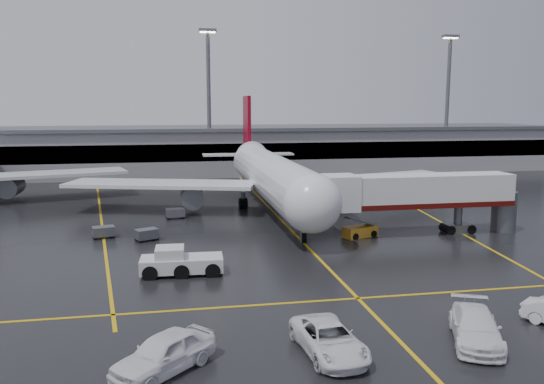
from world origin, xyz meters
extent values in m
plane|color=black|center=(0.00, 0.00, 0.00)|extent=(220.00, 220.00, 0.00)
cube|color=gold|center=(0.00, 0.00, 0.01)|extent=(0.25, 90.00, 0.02)
cube|color=gold|center=(0.00, -22.00, 0.01)|extent=(60.00, 0.25, 0.02)
cube|color=gold|center=(-20.00, 10.00, 0.01)|extent=(9.99, 69.35, 0.02)
cube|color=gold|center=(18.00, 10.00, 0.01)|extent=(7.57, 69.64, 0.02)
cube|color=gray|center=(0.00, 48.00, 4.00)|extent=(120.00, 18.00, 8.00)
cube|color=black|center=(0.00, 39.20, 4.50)|extent=(120.00, 0.40, 3.00)
cube|color=#595B60|center=(0.00, 48.00, 8.30)|extent=(122.00, 19.00, 0.60)
cylinder|color=#595B60|center=(-5.00, 42.00, 12.50)|extent=(0.70, 0.70, 25.00)
cube|color=#595B60|center=(-5.00, 42.00, 25.20)|extent=(3.00, 1.20, 0.50)
cube|color=#FFE5B2|center=(-5.00, 42.00, 24.90)|extent=(2.60, 0.90, 0.20)
cylinder|color=#595B60|center=(40.00, 42.00, 12.50)|extent=(0.70, 0.70, 25.00)
cube|color=#595B60|center=(40.00, 42.00, 25.20)|extent=(3.00, 1.20, 0.50)
cube|color=#FFE5B2|center=(40.00, 42.00, 24.90)|extent=(2.60, 0.90, 0.20)
cylinder|color=silver|center=(0.00, 8.00, 4.20)|extent=(5.20, 36.00, 5.20)
sphere|color=silver|center=(0.00, -10.00, 4.20)|extent=(5.20, 5.20, 5.20)
cone|color=silver|center=(0.00, 29.00, 4.80)|extent=(4.94, 8.00, 4.94)
cube|color=maroon|center=(0.00, 30.00, 9.70)|extent=(0.50, 5.50, 8.50)
cube|color=silver|center=(0.00, 29.00, 5.00)|extent=(14.00, 3.00, 0.25)
cube|color=silver|center=(-13.00, 10.00, 3.40)|extent=(22.80, 11.83, 0.40)
cube|color=silver|center=(13.00, 10.00, 3.40)|extent=(22.80, 11.83, 0.40)
cylinder|color=#595B60|center=(-9.50, 9.00, 2.00)|extent=(2.60, 4.50, 2.60)
cylinder|color=#595B60|center=(9.50, 9.00, 2.00)|extent=(2.60, 4.50, 2.60)
cylinder|color=#595B60|center=(0.00, -7.00, 1.00)|extent=(0.56, 0.56, 2.00)
cylinder|color=#595B60|center=(-3.20, 11.00, 1.00)|extent=(0.56, 0.56, 2.00)
cylinder|color=#595B60|center=(3.20, 11.00, 1.00)|extent=(0.56, 0.56, 2.00)
cylinder|color=black|center=(0.00, -7.00, 0.45)|extent=(0.40, 1.10, 1.10)
cylinder|color=black|center=(-3.20, 11.00, 0.55)|extent=(1.00, 1.40, 1.40)
cylinder|color=black|center=(3.20, 11.00, 0.55)|extent=(1.00, 1.40, 1.40)
cube|color=silver|center=(-29.00, 22.00, 3.40)|extent=(22.80, 11.83, 0.40)
cylinder|color=#595B60|center=(-32.50, 21.00, 2.00)|extent=(2.60, 4.50, 2.60)
cube|color=silver|center=(12.00, -6.00, 4.40)|extent=(18.00, 3.20, 3.00)
cube|color=#460906|center=(12.00, -6.00, 3.10)|extent=(18.00, 3.30, 0.50)
cube|color=silver|center=(3.80, -6.00, 4.40)|extent=(3.00, 3.40, 3.30)
cylinder|color=#595B60|center=(16.00, -6.00, 1.50)|extent=(0.80, 0.80, 3.00)
cube|color=#595B60|center=(16.00, -6.00, 0.45)|extent=(2.60, 1.60, 0.90)
cylinder|color=#595B60|center=(21.00, -6.00, 2.00)|extent=(2.40, 2.40, 4.00)
cylinder|color=black|center=(14.90, -6.00, 0.45)|extent=(0.90, 1.80, 0.90)
cylinder|color=black|center=(17.10, -6.00, 0.45)|extent=(0.90, 1.80, 0.90)
cube|color=silver|center=(-11.22, -14.55, 0.78)|extent=(6.20, 2.71, 1.04)
cube|color=silver|center=(-12.09, -14.51, 1.65)|extent=(2.18, 2.18, 0.87)
cube|color=black|center=(-12.09, -14.51, 1.65)|extent=(1.96, 1.96, 0.78)
cylinder|color=black|center=(-13.48, -14.44, 0.48)|extent=(1.25, 2.66, 1.13)
cylinder|color=black|center=(-11.22, -14.55, 0.48)|extent=(1.25, 2.66, 1.13)
cylinder|color=black|center=(-8.96, -14.65, 0.48)|extent=(1.25, 2.66, 1.13)
cube|color=orange|center=(5.90, -5.83, 0.52)|extent=(3.67, 2.50, 1.04)
cube|color=#595B60|center=(5.90, -5.83, 1.51)|extent=(3.36, 1.93, 1.18)
cylinder|color=black|center=(4.84, -6.22, 0.28)|extent=(1.17, 1.73, 0.66)
cylinder|color=black|center=(6.96, -5.44, 0.28)|extent=(1.17, 1.73, 0.66)
imported|color=white|center=(-4.18, -29.43, 0.80)|extent=(3.23, 6.01, 1.60)
imported|color=white|center=(3.93, -29.48, 0.85)|extent=(4.50, 6.34, 1.70)
imported|color=white|center=(-12.39, -29.78, 0.94)|extent=(5.54, 5.39, 1.88)
cube|color=#595B60|center=(-14.23, -3.58, 0.65)|extent=(2.36, 2.01, 0.90)
cylinder|color=black|center=(-14.75, -4.37, 0.18)|extent=(0.40, 0.20, 0.40)
cylinder|color=black|center=(-13.30, -3.71, 0.18)|extent=(0.40, 0.20, 0.40)
cylinder|color=black|center=(-15.17, -3.46, 0.18)|extent=(0.40, 0.20, 0.40)
cylinder|color=black|center=(-13.71, -2.80, 0.18)|extent=(0.40, 0.20, 0.40)
cube|color=#595B60|center=(-18.31, -1.76, 0.65)|extent=(2.26, 1.77, 0.90)
cylinder|color=black|center=(-18.96, -2.45, 0.18)|extent=(0.40, 0.20, 0.40)
cylinder|color=black|center=(-17.41, -2.04, 0.18)|extent=(0.40, 0.20, 0.40)
cylinder|color=black|center=(-19.21, -1.48, 0.18)|extent=(0.40, 0.20, 0.40)
cylinder|color=black|center=(-17.67, -1.07, 0.18)|extent=(0.40, 0.20, 0.40)
cube|color=#595B60|center=(-11.49, 6.22, 0.65)|extent=(2.19, 1.61, 0.90)
cylinder|color=black|center=(-12.19, 5.59, 0.18)|extent=(0.40, 0.20, 0.40)
cylinder|color=black|center=(-10.62, 5.86, 0.18)|extent=(0.40, 0.20, 0.40)
cylinder|color=black|center=(-12.36, 6.58, 0.18)|extent=(0.40, 0.20, 0.40)
cylinder|color=black|center=(-10.78, 6.84, 0.18)|extent=(0.40, 0.20, 0.40)
camera|label=1|loc=(-11.80, -54.52, 12.52)|focal=35.97mm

